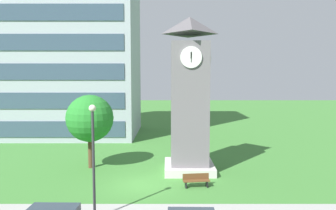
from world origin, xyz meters
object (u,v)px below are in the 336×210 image
object	(u,v)px
tree_near_tower	(91,119)
park_bench	(197,180)
street_lamp	(94,149)
clock_tower	(190,103)

from	to	relation	value
tree_near_tower	park_bench	bearing A→B (deg)	-28.65
street_lamp	clock_tower	bearing A→B (deg)	56.47
tree_near_tower	clock_tower	bearing A→B (deg)	-6.13
park_bench	tree_near_tower	size ratio (longest dim) A/B	0.31
street_lamp	tree_near_tower	distance (m)	9.49
park_bench	tree_near_tower	xyz separation A→B (m)	(-8.21, 4.49, 3.59)
park_bench	tree_near_tower	bearing A→B (deg)	151.35
clock_tower	street_lamp	size ratio (longest dim) A/B	2.00
tree_near_tower	street_lamp	bearing A→B (deg)	-74.82
street_lamp	park_bench	bearing A→B (deg)	39.12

